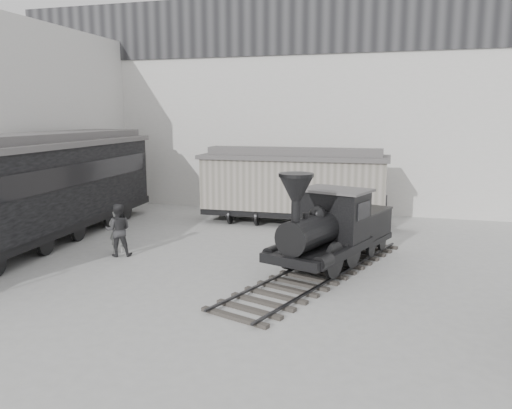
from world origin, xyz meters
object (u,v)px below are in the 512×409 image
(locomotive, at_px, (330,233))
(boxcar, at_px, (293,184))
(visitor_a, at_px, (117,231))
(passenger_coach, at_px, (41,188))
(visitor_b, at_px, (118,230))

(locomotive, distance_m, boxcar, 7.16)
(visitor_a, bearing_deg, locomotive, 164.53)
(passenger_coach, relative_size, visitor_a, 9.32)
(boxcar, distance_m, visitor_a, 8.59)
(passenger_coach, bearing_deg, visitor_b, -17.36)
(boxcar, xyz_separation_m, passenger_coach, (-8.78, -6.25, 0.35))
(passenger_coach, relative_size, visitor_b, 7.92)
(boxcar, bearing_deg, passenger_coach, -145.09)
(passenger_coach, height_order, visitor_b, passenger_coach)
(locomotive, distance_m, passenger_coach, 11.40)
(locomotive, xyz_separation_m, visitor_a, (-7.76, -0.10, -0.40))
(visitor_a, bearing_deg, boxcar, -143.80)
(locomotive, height_order, passenger_coach, passenger_coach)
(visitor_a, bearing_deg, visitor_b, 109.70)
(locomotive, relative_size, visitor_a, 5.81)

